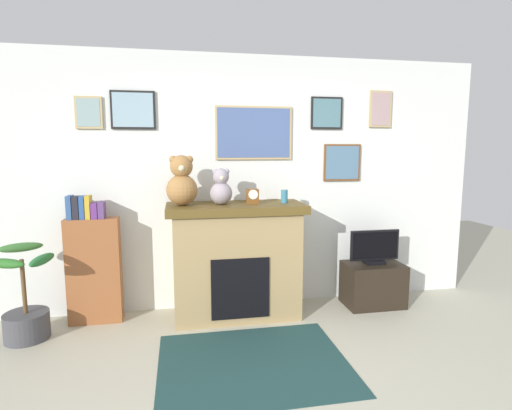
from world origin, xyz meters
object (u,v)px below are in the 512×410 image
Objects in this scene: tv_stand at (373,284)px; teddy_bear_brown at (221,188)px; bookshelf at (93,266)px; potted_plant at (26,311)px; television at (374,248)px; fireplace at (236,260)px; teddy_bear_grey at (182,183)px; candle_jar at (284,196)px; mantel_clock at (252,196)px.

tv_stand is 1.92m from teddy_bear_brown.
potted_plant is (-0.52, -0.26, -0.31)m from bookshelf.
potted_plant reaches higher than television.
fireplace is 2.82× the size of teddy_bear_grey.
candle_jar is (0.48, -0.02, 0.62)m from fireplace.
candle_jar is (-0.98, 0.00, 0.57)m from television.
fireplace is 3.84× the size of teddy_bear_brown.
teddy_bear_brown is (-1.61, 0.00, 1.06)m from tv_stand.
television is 1.74m from teddy_bear_brown.
bookshelf is 0.66m from potted_plant.
teddy_bear_brown is (-0.30, 0.00, 0.08)m from mantel_clock.
bookshelf is at bearing 175.33° from teddy_bear_brown.
teddy_bear_brown is at bearing -4.67° from bookshelf.
mantel_clock is (-0.32, -0.00, 0.01)m from candle_jar.
bookshelf is (-1.35, 0.08, -0.01)m from fireplace.
teddy_bear_brown is at bearing -179.96° from candle_jar.
teddy_bear_brown is (1.21, -0.10, 0.72)m from bookshelf.
teddy_bear_grey is at bearing -177.95° from fireplace.
candle_jar is (1.84, -0.10, 0.63)m from bookshelf.
potted_plant is at bearing -175.40° from mantel_clock.
teddy_bear_grey is (-1.98, 0.00, 0.71)m from television.
teddy_bear_grey is at bearing -179.98° from teddy_bear_brown.
television is at bearing -90.00° from tv_stand.
candle_jar is 0.32m from mantel_clock.
potted_plant reaches higher than tv_stand.
teddy_bear_grey is (-1.98, 0.00, 1.11)m from tv_stand.
candle_jar is at bearing 179.84° from television.
potted_plant is at bearing -177.21° from television.
bookshelf is 1.95m from candle_jar.
television is at bearing -0.05° from mantel_clock.
teddy_bear_grey reaches higher than potted_plant.
fireplace is 1.08× the size of bookshelf.
bookshelf is at bearing 176.22° from mantel_clock.
television is (2.82, -0.10, 0.07)m from bookshelf.
fireplace is 0.65m from mantel_clock.
television is 3.74× the size of mantel_clock.
potted_plant is at bearing -173.11° from teddy_bear_grey.
television reaches higher than tv_stand.
mantel_clock is 0.30× the size of teddy_bear_grey.
bookshelf is 3.56× the size of teddy_bear_brown.
teddy_bear_grey is (1.36, 0.16, 1.09)m from potted_plant.
bookshelf is 1.42m from teddy_bear_brown.
potted_plant is 2.25m from mantel_clock.
teddy_bear_grey is at bearing 6.89° from potted_plant.
candle_jar is 0.63m from teddy_bear_brown.
tv_stand is (2.82, -0.10, -0.33)m from bookshelf.
candle_jar is at bearing 0.03° from teddy_bear_grey.
mantel_clock is at bearing 4.60° from potted_plant.
candle_jar is 1.00m from teddy_bear_grey.
tv_stand is at bearing 0.01° from mantel_clock.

